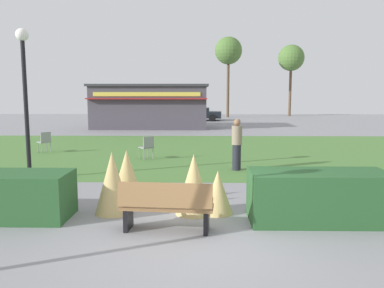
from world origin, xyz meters
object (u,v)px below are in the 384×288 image
lamppost_mid (25,86)px  parked_car_center_slot (198,114)px  food_kiosk (150,106)px  trash_bin (375,197)px  parked_car_west_slot (140,114)px  park_bench (166,206)px  tree_right_bg (228,51)px  person_strolling (237,144)px  cafe_chair_west (45,140)px  tree_left_bg (291,58)px  cafe_chair_east (147,146)px

lamppost_mid → parked_car_center_slot: 25.00m
lamppost_mid → food_kiosk: lamppost_mid is taller
trash_bin → parked_car_center_slot: (-3.74, 27.78, 0.22)m
trash_bin → parked_car_west_slot: 29.22m
lamppost_mid → park_bench: bearing=-44.4°
food_kiosk → tree_right_bg: (6.53, 12.58, 5.17)m
lamppost_mid → person_strolling: bearing=13.0°
food_kiosk → cafe_chair_west: 12.36m
park_bench → cafe_chair_west: bearing=122.5°
park_bench → lamppost_mid: size_ratio=0.40×
trash_bin → tree_right_bg: size_ratio=0.10×
tree_left_bg → lamppost_mid: bearing=-115.2°
park_bench → parked_car_west_slot: size_ratio=0.41×
person_strolling → tree_left_bg: bearing=-17.1°
parked_car_center_slot → person_strolling: bearing=-86.6°
cafe_chair_west → parked_car_center_slot: parked_car_center_slot is taller
person_strolling → parked_car_center_slot: 23.03m
park_bench → tree_left_bg: tree_left_bg is taller
tree_left_bg → tree_right_bg: bearing=-162.4°
cafe_chair_west → parked_car_center_slot: (6.41, 19.41, 0.12)m
lamppost_mid → parked_car_center_slot: size_ratio=1.01×
cafe_chair_west → tree_left_bg: bearing=58.4°
trash_bin → food_kiosk: (-7.16, 20.32, 1.16)m
food_kiosk → parked_car_west_slot: (-1.91, 7.45, -0.93)m
trash_bin → parked_car_center_slot: bearing=97.7°
tree_right_bg → cafe_chair_east: bearing=-100.8°
cafe_chair_west → tree_left_bg: (16.46, 26.74, 5.69)m
park_bench → parked_car_west_slot: 29.15m
tree_left_bg → tree_right_bg: (-6.95, -2.21, 0.53)m
food_kiosk → tree_right_bg: bearing=62.6°
food_kiosk → tree_left_bg: tree_left_bg is taller
tree_right_bg → food_kiosk: bearing=-117.4°
parked_car_west_slot → cafe_chair_west: bearing=-93.2°
lamppost_mid → food_kiosk: size_ratio=0.52×
trash_bin → tree_left_bg: size_ratio=0.11×
person_strolling → tree_right_bg: 28.78m
tree_left_bg → tree_right_bg: tree_right_bg is taller
lamppost_mid → tree_right_bg: size_ratio=0.53×
park_bench → food_kiosk: 21.52m
food_kiosk → park_bench: bearing=-82.1°
tree_left_bg → cafe_chair_east: bearing=-112.8°
lamppost_mid → trash_bin: size_ratio=5.16×
park_bench → parked_car_center_slot: (0.46, 28.74, 0.16)m
lamppost_mid → person_strolling: (6.24, 1.44, -1.86)m
parked_car_west_slot → tree_right_bg: bearing=31.3°
cafe_chair_west → parked_car_west_slot: bearing=86.8°
tree_left_bg → tree_right_bg: size_ratio=0.93×
parked_car_west_slot → tree_left_bg: size_ratio=0.55×
park_bench → tree_left_bg: 38.02m
parked_car_center_slot → cafe_chair_west: bearing=-108.3°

